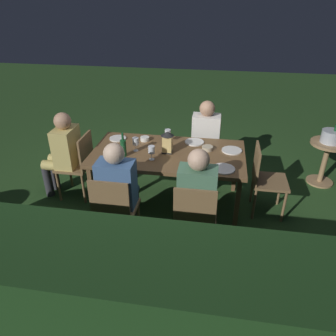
# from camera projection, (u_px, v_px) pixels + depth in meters

# --- Properties ---
(ground_plane) EXTENTS (16.00, 16.00, 0.00)m
(ground_plane) POSITION_uv_depth(u_px,v_px,m) (168.00, 202.00, 4.22)
(ground_plane) COLOR #26471E
(dining_table) EXTENTS (1.83, 0.98, 0.73)m
(dining_table) POSITION_uv_depth(u_px,v_px,m) (168.00, 156.00, 3.89)
(dining_table) COLOR brown
(dining_table) RESTS_ON ground
(chair_head_far) EXTENTS (0.40, 0.42, 0.87)m
(chair_head_far) POSITION_uv_depth(u_px,v_px,m) (79.00, 163.00, 4.14)
(chair_head_far) COLOR brown
(chair_head_far) RESTS_ON ground
(person_in_mustard) EXTENTS (0.48, 0.38, 1.15)m
(person_in_mustard) POSITION_uv_depth(u_px,v_px,m) (63.00, 151.00, 4.10)
(person_in_mustard) COLOR tan
(person_in_mustard) RESTS_ON ground
(chair_side_right_a) EXTENTS (0.42, 0.40, 0.87)m
(chair_side_right_a) POSITION_uv_depth(u_px,v_px,m) (195.00, 216.00, 3.16)
(chair_side_right_a) COLOR brown
(chair_side_right_a) RESTS_ON ground
(person_in_green) EXTENTS (0.38, 0.47, 1.15)m
(person_in_green) POSITION_uv_depth(u_px,v_px,m) (197.00, 193.00, 3.26)
(person_in_green) COLOR #4C7A5B
(person_in_green) RESTS_ON ground
(chair_head_near) EXTENTS (0.40, 0.42, 0.87)m
(chair_head_near) POSITION_uv_depth(u_px,v_px,m) (265.00, 177.00, 3.82)
(chair_head_near) COLOR brown
(chair_head_near) RESTS_ON ground
(chair_side_right_b) EXTENTS (0.42, 0.40, 0.87)m
(chair_side_right_b) POSITION_uv_depth(u_px,v_px,m) (114.00, 208.00, 3.28)
(chair_side_right_b) COLOR brown
(chair_side_right_b) RESTS_ON ground
(person_in_blue) EXTENTS (0.38, 0.47, 1.15)m
(person_in_blue) POSITION_uv_depth(u_px,v_px,m) (119.00, 186.00, 3.37)
(person_in_blue) COLOR #426699
(person_in_blue) RESTS_ON ground
(chair_side_left_a) EXTENTS (0.42, 0.40, 0.87)m
(chair_side_left_a) POSITION_uv_depth(u_px,v_px,m) (205.00, 143.00, 4.68)
(chair_side_left_a) COLOR brown
(chair_side_left_a) RESTS_ON ground
(person_in_cream) EXTENTS (0.38, 0.47, 1.15)m
(person_in_cream) POSITION_uv_depth(u_px,v_px,m) (205.00, 138.00, 4.44)
(person_in_cream) COLOR white
(person_in_cream) RESTS_ON ground
(lantern_centerpiece) EXTENTS (0.15, 0.15, 0.27)m
(lantern_centerpiece) POSITION_uv_depth(u_px,v_px,m) (167.00, 141.00, 3.79)
(lantern_centerpiece) COLOR black
(lantern_centerpiece) RESTS_ON dining_table
(green_bottle_on_table) EXTENTS (0.07, 0.07, 0.29)m
(green_bottle_on_table) POSITION_uv_depth(u_px,v_px,m) (123.00, 147.00, 3.73)
(green_bottle_on_table) COLOR #195128
(green_bottle_on_table) RESTS_ON dining_table
(wine_glass_a) EXTENTS (0.08, 0.08, 0.17)m
(wine_glass_a) POSITION_uv_depth(u_px,v_px,m) (136.00, 142.00, 3.84)
(wine_glass_a) COLOR silver
(wine_glass_a) RESTS_ON dining_table
(wine_glass_b) EXTENTS (0.08, 0.08, 0.17)m
(wine_glass_b) POSITION_uv_depth(u_px,v_px,m) (151.00, 150.00, 3.64)
(wine_glass_b) COLOR silver
(wine_glass_b) RESTS_ON dining_table
(wine_glass_c) EXTENTS (0.08, 0.08, 0.17)m
(wine_glass_c) POSITION_uv_depth(u_px,v_px,m) (168.00, 133.00, 4.07)
(wine_glass_c) COLOR silver
(wine_glass_c) RESTS_ON dining_table
(plate_a) EXTENTS (0.22, 0.22, 0.01)m
(plate_a) POSITION_uv_depth(u_px,v_px,m) (118.00, 138.00, 4.20)
(plate_a) COLOR white
(plate_a) RESTS_ON dining_table
(plate_b) EXTENTS (0.24, 0.24, 0.01)m
(plate_b) POSITION_uv_depth(u_px,v_px,m) (232.00, 150.00, 3.89)
(plate_b) COLOR white
(plate_b) RESTS_ON dining_table
(plate_c) EXTENTS (0.25, 0.25, 0.01)m
(plate_c) POSITION_uv_depth(u_px,v_px,m) (224.00, 169.00, 3.49)
(plate_c) COLOR white
(plate_c) RESTS_ON dining_table
(plate_d) EXTENTS (0.24, 0.24, 0.01)m
(plate_d) POSITION_uv_depth(u_px,v_px,m) (194.00, 142.00, 4.10)
(plate_d) COLOR white
(plate_d) RESTS_ON dining_table
(bowl_olives) EXTENTS (0.11, 0.11, 0.05)m
(bowl_olives) POSITION_uv_depth(u_px,v_px,m) (145.00, 139.00, 4.15)
(bowl_olives) COLOR silver
(bowl_olives) RESTS_ON dining_table
(bowl_bread) EXTENTS (0.13, 0.13, 0.05)m
(bowl_bread) POSITION_uv_depth(u_px,v_px,m) (207.00, 148.00, 3.90)
(bowl_bread) COLOR #BCAD8E
(bowl_bread) RESTS_ON dining_table
(side_table) EXTENTS (0.49, 0.49, 0.63)m
(side_table) POSITION_uv_depth(u_px,v_px,m) (326.00, 156.00, 4.45)
(side_table) COLOR #9E7A51
(side_table) RESTS_ON ground
(ice_bucket) EXTENTS (0.26, 0.26, 0.34)m
(ice_bucket) POSITION_uv_depth(u_px,v_px,m) (332.00, 136.00, 4.30)
(ice_bucket) COLOR #B2B7BF
(ice_bucket) RESTS_ON side_table
(hedge_backdrop) EXTENTS (4.63, 0.67, 1.13)m
(hedge_backdrop) POSITION_uv_depth(u_px,v_px,m) (117.00, 314.00, 2.12)
(hedge_backdrop) COLOR #193816
(hedge_backdrop) RESTS_ON ground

